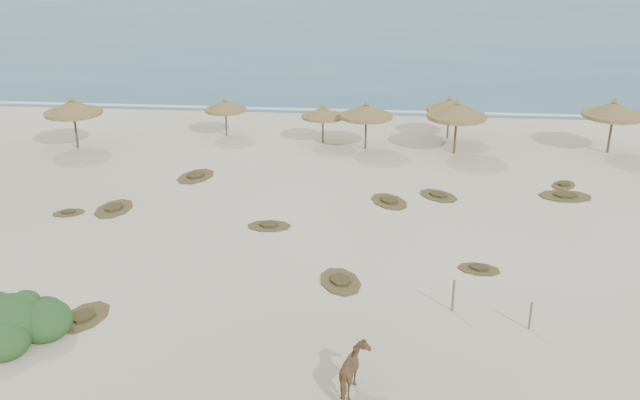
# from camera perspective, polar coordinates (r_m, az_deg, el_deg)

# --- Properties ---
(ground) EXTENTS (160.00, 160.00, 0.00)m
(ground) POSITION_cam_1_polar(r_m,az_deg,el_deg) (26.26, 0.21, -6.98)
(ground) COLOR #EFE4C4
(ground) RESTS_ON ground
(ocean) EXTENTS (200.00, 100.00, 0.01)m
(ocean) POSITION_cam_1_polar(r_m,az_deg,el_deg) (98.81, 4.25, 14.15)
(ocean) COLOR #2C5F84
(ocean) RESTS_ON ground
(foam_line) EXTENTS (70.00, 0.60, 0.01)m
(foam_line) POSITION_cam_1_polar(r_m,az_deg,el_deg) (50.61, 2.88, 7.14)
(foam_line) COLOR silver
(foam_line) RESTS_ON ground
(palapa_0) EXTENTS (3.72, 3.72, 3.10)m
(palapa_0) POSITION_cam_1_polar(r_m,az_deg,el_deg) (43.87, -19.16, 6.97)
(palapa_0) COLOR brown
(palapa_0) RESTS_ON ground
(palapa_1) EXTENTS (2.73, 2.73, 2.41)m
(palapa_1) POSITION_cam_1_polar(r_m,az_deg,el_deg) (44.48, -7.58, 7.45)
(palapa_1) COLOR brown
(palapa_1) RESTS_ON ground
(palapa_2) EXTENTS (2.75, 2.75, 2.40)m
(palapa_2) POSITION_cam_1_polar(r_m,az_deg,el_deg) (42.60, 0.23, 6.99)
(palapa_2) COLOR brown
(palapa_2) RESTS_ON ground
(palapa_3) EXTENTS (3.62, 3.62, 2.89)m
(palapa_3) POSITION_cam_1_polar(r_m,az_deg,el_deg) (41.41, 3.72, 7.07)
(palapa_3) COLOR brown
(palapa_3) RESTS_ON ground
(palapa_4) EXTENTS (4.22, 4.22, 3.18)m
(palapa_4) POSITION_cam_1_polar(r_m,az_deg,el_deg) (41.20, 10.90, 6.97)
(palapa_4) COLOR brown
(palapa_4) RESTS_ON ground
(palapa_5) EXTENTS (3.08, 3.08, 2.66)m
(palapa_5) POSITION_cam_1_polar(r_m,az_deg,el_deg) (44.17, 10.32, 7.45)
(palapa_5) COLOR brown
(palapa_5) RESTS_ON ground
(palapa_6) EXTENTS (3.74, 3.74, 3.23)m
(palapa_6) POSITION_cam_1_polar(r_m,az_deg,el_deg) (43.84, 22.45, 6.65)
(palapa_6) COLOR brown
(palapa_6) RESTS_ON ground
(horse) EXTENTS (0.95, 1.68, 1.35)m
(horse) POSITION_cam_1_polar(r_m,az_deg,el_deg) (20.64, 2.74, -13.54)
(horse) COLOR brown
(horse) RESTS_ON ground
(fence_post_near) EXTENTS (0.10, 0.10, 1.18)m
(fence_post_near) POSITION_cam_1_polar(r_m,az_deg,el_deg) (24.90, 10.62, -7.53)
(fence_post_near) COLOR #6F6353
(fence_post_near) RESTS_ON ground
(fence_post_far) EXTENTS (0.09, 0.09, 1.01)m
(fence_post_far) POSITION_cam_1_polar(r_m,az_deg,el_deg) (24.49, 16.48, -8.87)
(fence_post_far) COLOR #6F6353
(fence_post_far) RESTS_ON ground
(bush) EXTENTS (3.76, 3.31, 1.68)m
(bush) POSITION_cam_1_polar(r_m,az_deg,el_deg) (25.09, -23.54, -8.98)
(bush) COLOR #2C5524
(bush) RESTS_ON ground
(scrub_1) EXTENTS (1.80, 2.57, 0.16)m
(scrub_1) POSITION_cam_1_polar(r_m,az_deg,el_deg) (34.40, -16.16, -0.65)
(scrub_1) COLOR brown
(scrub_1) RESTS_ON ground
(scrub_2) EXTENTS (1.98, 1.34, 0.16)m
(scrub_2) POSITION_cam_1_polar(r_m,az_deg,el_deg) (31.28, -4.10, -2.06)
(scrub_2) COLOR brown
(scrub_2) RESTS_ON ground
(scrub_3) EXTENTS (2.45, 2.75, 0.16)m
(scrub_3) POSITION_cam_1_polar(r_m,az_deg,el_deg) (34.05, 5.56, -0.09)
(scrub_3) COLOR brown
(scrub_3) RESTS_ON ground
(scrub_4) EXTENTS (1.82, 1.38, 0.16)m
(scrub_4) POSITION_cam_1_polar(r_m,az_deg,el_deg) (28.12, 12.60, -5.39)
(scrub_4) COLOR brown
(scrub_4) RESTS_ON ground
(scrub_5) EXTENTS (2.59, 1.71, 0.16)m
(scrub_5) POSITION_cam_1_polar(r_m,az_deg,el_deg) (36.54, 19.03, 0.32)
(scrub_5) COLOR brown
(scrub_5) RESTS_ON ground
(scrub_6) EXTENTS (2.33, 2.91, 0.16)m
(scrub_6) POSITION_cam_1_polar(r_m,az_deg,el_deg) (37.80, -9.91, 1.90)
(scrub_6) COLOR brown
(scrub_6) RESTS_ON ground
(scrub_7) EXTENTS (2.48, 2.49, 0.16)m
(scrub_7) POSITION_cam_1_polar(r_m,az_deg,el_deg) (35.07, 9.45, 0.36)
(scrub_7) COLOR brown
(scrub_7) RESTS_ON ground
(scrub_8) EXTENTS (1.69, 1.42, 0.16)m
(scrub_8) POSITION_cam_1_polar(r_m,az_deg,el_deg) (34.55, -19.46, -0.95)
(scrub_8) COLOR brown
(scrub_8) RESTS_ON ground
(scrub_9) EXTENTS (2.13, 2.62, 0.16)m
(scrub_9) POSITION_cam_1_polar(r_m,az_deg,el_deg) (26.56, 1.63, -6.51)
(scrub_9) COLOR brown
(scrub_9) RESTS_ON ground
(scrub_10) EXTENTS (1.80, 1.93, 0.16)m
(scrub_10) POSITION_cam_1_polar(r_m,az_deg,el_deg) (38.05, 18.90, 1.16)
(scrub_10) COLOR brown
(scrub_10) RESTS_ON ground
(scrub_11) EXTENTS (1.94, 2.50, 0.16)m
(scrub_11) POSITION_cam_1_polar(r_m,az_deg,el_deg) (25.61, -18.38, -8.86)
(scrub_11) COLOR brown
(scrub_11) RESTS_ON ground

